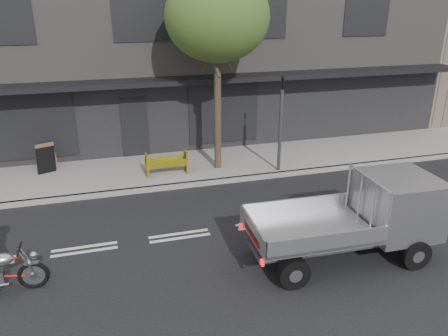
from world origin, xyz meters
TOP-DOWN VIEW (x-y plane):
  - ground at (0.00, 0.00)m, footprint 80.00×80.00m
  - sidewalk at (0.00, 4.70)m, footprint 32.00×3.20m
  - kerb at (0.00, 3.10)m, footprint 32.00×0.20m
  - building_main at (0.00, 11.30)m, footprint 26.00×10.00m
  - street_tree at (2.20, 4.20)m, footprint 3.40×3.40m
  - traffic_light_pole at (4.20, 3.35)m, footprint 0.12×0.12m
  - flatbed_ute at (4.54, -2.10)m, footprint 4.51×1.98m
  - construction_barrier at (0.33, 3.85)m, footprint 1.45×0.58m
  - sandwich_board at (-3.66, 5.23)m, footprint 0.74×0.63m

SIDE VIEW (x-z plane):
  - ground at x=0.00m, z-range 0.00..0.00m
  - sidewalk at x=0.00m, z-range 0.00..0.15m
  - kerb at x=0.00m, z-range 0.00..0.15m
  - construction_barrier at x=0.33m, z-range 0.15..0.96m
  - sandwich_board at x=-3.66m, z-range 0.15..1.14m
  - flatbed_ute at x=4.54m, z-range 0.15..2.21m
  - traffic_light_pole at x=4.20m, z-range -0.10..3.40m
  - building_main at x=0.00m, z-range 0.00..8.00m
  - street_tree at x=2.20m, z-range 1.90..8.65m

